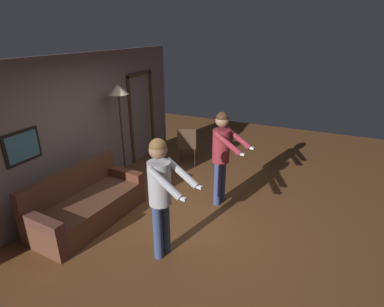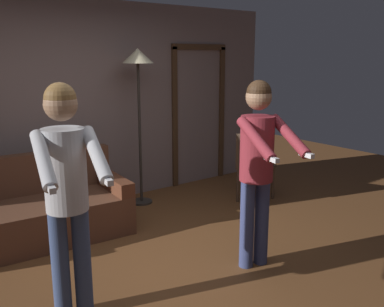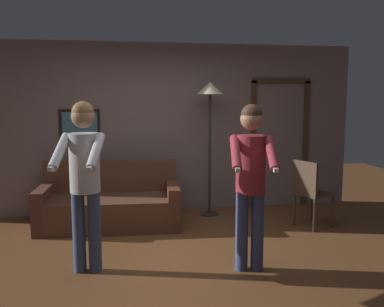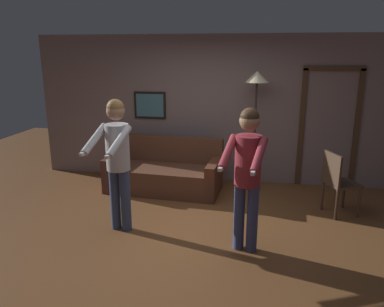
{
  "view_description": "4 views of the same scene",
  "coord_description": "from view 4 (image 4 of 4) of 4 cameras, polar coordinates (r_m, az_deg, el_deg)",
  "views": [
    {
      "loc": [
        -3.83,
        -1.9,
        2.95
      ],
      "look_at": [
        -0.08,
        -0.18,
        1.26
      ],
      "focal_mm": 28.0,
      "sensor_mm": 36.0,
      "label": 1
    },
    {
      "loc": [
        -1.94,
        -2.94,
        1.92
      ],
      "look_at": [
        0.14,
        -0.2,
        1.13
      ],
      "focal_mm": 40.0,
      "sensor_mm": 36.0,
      "label": 2
    },
    {
      "loc": [
        -0.58,
        -4.43,
        1.79
      ],
      "look_at": [
        0.16,
        -0.27,
        1.22
      ],
      "focal_mm": 40.0,
      "sensor_mm": 36.0,
      "label": 3
    },
    {
      "loc": [
        0.83,
        -4.45,
        2.31
      ],
      "look_at": [
        0.1,
        -0.28,
        1.15
      ],
      "focal_mm": 35.0,
      "sensor_mm": 36.0,
      "label": 4
    }
  ],
  "objects": [
    {
      "name": "person_standing_right",
      "position": [
        4.27,
        8.43,
        -2.1
      ],
      "size": [
        0.52,
        0.71,
        1.72
      ],
      "color": "#394475",
      "rests_on": "ground_plane"
    },
    {
      "name": "torchiere_lamp",
      "position": [
        6.26,
        9.82,
        9.8
      ],
      "size": [
        0.39,
        0.39,
        2.0
      ],
      "color": "#332D28",
      "rests_on": "ground_plane"
    },
    {
      "name": "person_standing_left",
      "position": [
        4.83,
        -11.36,
        0.07
      ],
      "size": [
        0.51,
        0.71,
        1.74
      ],
      "color": "#384972",
      "rests_on": "ground_plane"
    },
    {
      "name": "couch",
      "position": [
        6.43,
        -4.2,
        -3.14
      ],
      "size": [
        1.95,
        0.98,
        0.87
      ],
      "color": "brown",
      "rests_on": "ground_plane"
    },
    {
      "name": "dining_chair_distant",
      "position": [
        5.76,
        21.25,
        -3.76
      ],
      "size": [
        0.55,
        0.55,
        0.93
      ],
      "color": "#4C3828",
      "rests_on": "ground_plane"
    },
    {
      "name": "back_wall_assembly",
      "position": [
        6.75,
        3.0,
        6.7
      ],
      "size": [
        6.4,
        0.1,
        2.6
      ],
      "color": "gray",
      "rests_on": "ground_plane"
    },
    {
      "name": "ground_plane",
      "position": [
        5.08,
        -0.51,
        -11.7
      ],
      "size": [
        12.0,
        12.0,
        0.0
      ],
      "primitive_type": "plane",
      "color": "brown"
    }
  ]
}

